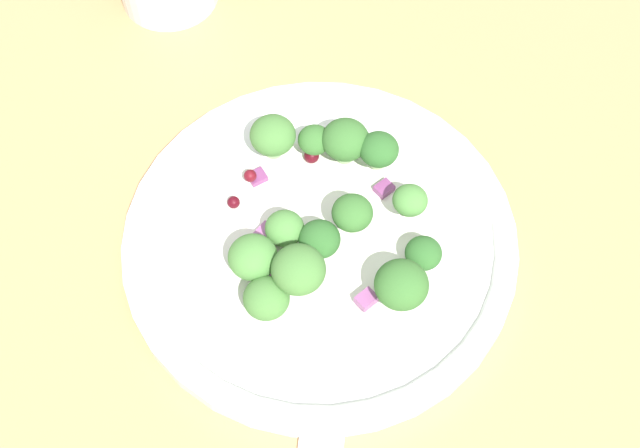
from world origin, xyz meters
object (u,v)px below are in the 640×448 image
broccoli_floret_1 (314,140)px  broccoli_floret_2 (285,229)px  broccoli_floret_0 (345,140)px  plate (320,239)px

broccoli_floret_1 → broccoli_floret_2: 6.34cm
broccoli_floret_0 → broccoli_floret_1: (-1.06, -1.54, -0.37)cm
plate → broccoli_floret_0: broccoli_floret_0 is taller
broccoli_floret_2 → broccoli_floret_0: bearing=122.5°
broccoli_floret_0 → broccoli_floret_1: bearing=-124.5°
broccoli_floret_1 → broccoli_floret_0: bearing=55.5°
plate → broccoli_floret_0: (-4.21, 3.79, 2.40)cm
plate → broccoli_floret_0: size_ratio=8.00×
broccoli_floret_0 → broccoli_floret_2: bearing=-57.5°
plate → broccoli_floret_2: 2.86cm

